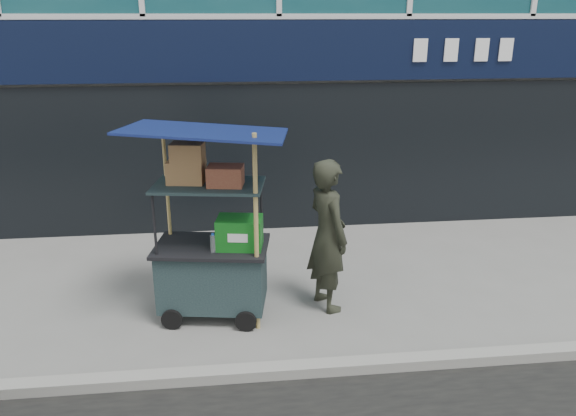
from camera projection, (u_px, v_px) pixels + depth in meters
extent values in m
plane|color=slate|center=(316.00, 362.00, 5.87)|extent=(80.00, 80.00, 0.00)
cube|color=gray|center=(320.00, 368.00, 5.67)|extent=(80.00, 0.18, 0.12)
cube|color=black|center=(279.00, 51.00, 8.54)|extent=(15.68, 0.06, 0.90)
cube|color=black|center=(280.00, 159.00, 9.14)|extent=(15.68, 0.04, 2.40)
cube|color=black|center=(213.00, 275.00, 6.65)|extent=(1.32, 0.90, 0.71)
cylinder|color=black|center=(172.00, 320.00, 6.44)|extent=(0.25, 0.09, 0.24)
cylinder|color=black|center=(246.00, 321.00, 6.40)|extent=(0.25, 0.09, 0.24)
cube|color=black|center=(212.00, 246.00, 6.52)|extent=(1.41, 0.99, 0.04)
cylinder|color=black|center=(155.00, 226.00, 6.14)|extent=(0.03, 0.03, 0.76)
cylinder|color=black|center=(256.00, 228.00, 6.09)|extent=(0.03, 0.03, 0.76)
cylinder|color=black|center=(168.00, 208.00, 6.72)|extent=(0.03, 0.03, 0.76)
cylinder|color=black|center=(261.00, 209.00, 6.67)|extent=(0.03, 0.03, 0.76)
cube|color=black|center=(209.00, 185.00, 6.28)|extent=(1.32, 0.90, 0.03)
cylinder|color=tan|center=(256.00, 236.00, 6.12)|extent=(0.06, 0.06, 2.29)
cylinder|color=tan|center=(169.00, 220.00, 6.77)|extent=(0.05, 0.05, 2.19)
cube|color=#0D1149|center=(206.00, 131.00, 6.08)|extent=(1.90, 1.48, 0.20)
cube|color=#0D5613|center=(240.00, 233.00, 6.39)|extent=(0.56, 0.43, 0.36)
cylinder|color=silver|center=(213.00, 243.00, 6.29)|extent=(0.08, 0.08, 0.20)
cylinder|color=blue|center=(213.00, 234.00, 6.25)|extent=(0.04, 0.04, 0.02)
cube|color=olive|center=(186.00, 171.00, 6.29)|extent=(0.45, 0.37, 0.25)
cube|color=olive|center=(225.00, 176.00, 6.18)|extent=(0.43, 0.34, 0.22)
cube|color=olive|center=(187.00, 152.00, 6.19)|extent=(0.39, 0.32, 0.20)
imported|color=#26291E|center=(328.00, 235.00, 6.70)|extent=(0.66, 0.80, 1.88)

